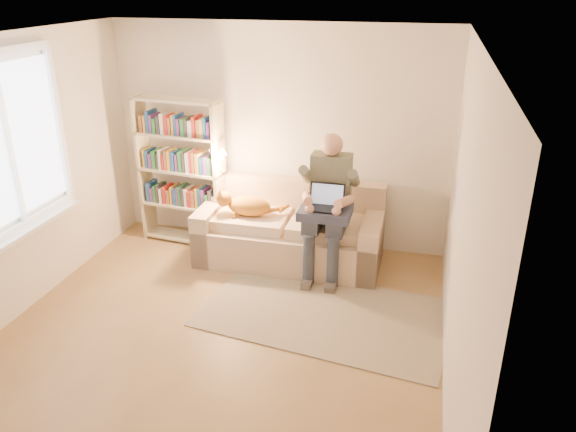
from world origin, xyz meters
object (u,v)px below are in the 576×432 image
(person, at_px, (328,198))
(laptop, at_px, (329,202))
(cat, at_px, (245,205))
(bookshelf, at_px, (181,165))
(sofa, at_px, (291,234))

(person, xyz_separation_m, laptop, (0.03, -0.14, 0.01))
(cat, relative_size, bookshelf, 0.42)
(person, height_order, cat, person)
(person, bearing_deg, sofa, 160.83)
(cat, distance_m, bookshelf, 0.97)
(cat, height_order, laptop, laptop)
(sofa, bearing_deg, laptop, -31.90)
(sofa, relative_size, bookshelf, 1.16)
(sofa, relative_size, laptop, 5.62)
(person, height_order, laptop, person)
(sofa, bearing_deg, bookshelf, 173.26)
(cat, bearing_deg, person, -1.45)
(laptop, height_order, bookshelf, bookshelf)
(sofa, relative_size, cat, 2.75)
(sofa, distance_m, bookshelf, 1.54)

